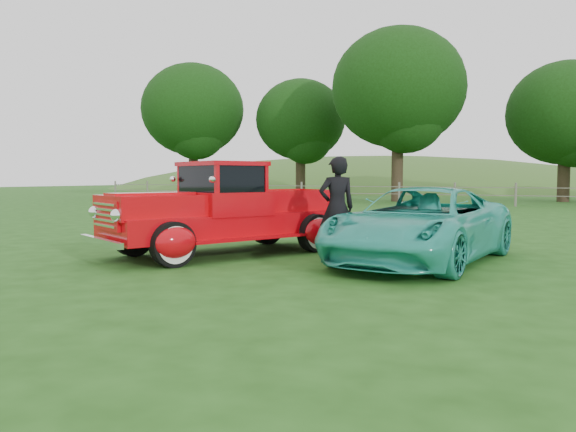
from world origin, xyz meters
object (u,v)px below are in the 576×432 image
at_px(tree_far_west, 193,110).
at_px(man, 337,207).
at_px(teal_sedan, 421,225).
at_px(tree_mid_west, 301,120).
at_px(tree_near_east, 566,113).
at_px(red_pickup, 225,213).
at_px(tree_near_west, 398,88).

distance_m(tree_far_west, man, 33.51).
relative_size(teal_sedan, man, 2.54).
distance_m(tree_mid_west, tree_near_east, 17.03).
distance_m(tree_far_west, teal_sedan, 34.44).
height_order(tree_far_west, red_pickup, tree_far_west).
bearing_deg(man, tree_far_west, -89.61).
xyz_separation_m(tree_mid_west, tree_near_east, (17.00, 1.00, -0.30)).
height_order(tree_near_east, teal_sedan, tree_near_east).
bearing_deg(man, tree_mid_west, -103.66).
height_order(tree_mid_west, red_pickup, tree_mid_west).
height_order(red_pickup, man, man).
relative_size(red_pickup, teal_sedan, 1.11).
relative_size(tree_near_west, teal_sedan, 2.20).
bearing_deg(tree_near_east, teal_sedan, -93.39).
distance_m(tree_near_west, man, 25.20).
relative_size(tree_far_west, tree_mid_west, 1.17).
bearing_deg(tree_mid_west, man, -62.67).
height_order(tree_mid_west, teal_sedan, tree_mid_west).
height_order(tree_near_west, teal_sedan, tree_near_west).
bearing_deg(tree_mid_west, red_pickup, -66.75).
distance_m(tree_near_east, teal_sedan, 28.05).
height_order(tree_near_west, man, tree_near_west).
relative_size(tree_near_west, man, 5.58).
xyz_separation_m(tree_near_west, teal_sedan, (7.37, -23.62, -6.14)).
height_order(tree_far_west, tree_near_west, tree_near_west).
height_order(tree_near_east, man, tree_near_east).
bearing_deg(tree_far_west, teal_sedan, -46.50).
bearing_deg(man, tree_near_west, -117.18).
bearing_deg(tree_near_west, red_pickup, -81.26).
bearing_deg(tree_mid_west, tree_near_east, 3.37).
bearing_deg(teal_sedan, man, -167.35).
xyz_separation_m(tree_mid_west, man, (13.85, -26.80, -4.62)).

